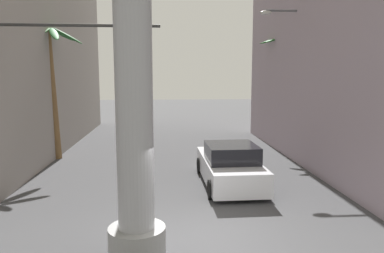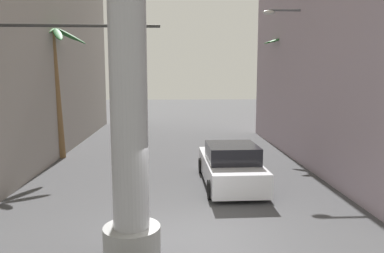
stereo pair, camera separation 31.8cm
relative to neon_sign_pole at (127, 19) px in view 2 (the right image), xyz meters
name	(u,v)px [view 2 (the right image)]	position (x,y,z in m)	size (l,w,h in m)	color
ground_plane	(186,155)	(1.57, 10.75, -5.17)	(86.29, 86.29, 0.00)	#424244
neon_sign_pole	(127,19)	(0.00, 0.00, 0.00)	(2.68, 1.27, 11.57)	#9E9EA3
street_lamp	(312,68)	(7.34, 9.20, -0.84)	(2.89, 0.28, 7.07)	#59595E
traffic_light_mast	(49,75)	(-3.02, 4.33, -1.13)	(5.28, 0.32, 5.67)	#333333
car_lead	(230,166)	(3.03, 5.40, -4.46)	(2.09, 4.76, 1.56)	black
palm_tree_mid_right	(292,67)	(7.65, 13.05, -0.72)	(3.26, 3.29, 6.36)	brown
palm_tree_mid_left	(56,78)	(-4.59, 10.21, -1.28)	(2.88, 2.78, 6.24)	brown
pedestrian_mid_right	(318,144)	(7.39, 8.19, -4.22)	(0.46, 0.46, 1.62)	black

